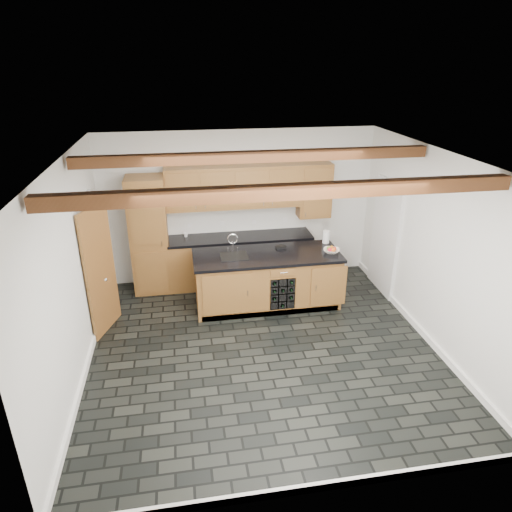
# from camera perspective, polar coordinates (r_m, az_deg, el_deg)

# --- Properties ---
(ground) EXTENTS (5.00, 5.00, 0.00)m
(ground) POSITION_cam_1_polar(r_m,az_deg,el_deg) (6.88, 0.88, -11.36)
(ground) COLOR black
(ground) RESTS_ON ground
(room_shell) EXTENTS (5.01, 5.00, 5.00)m
(room_shell) POSITION_cam_1_polar(r_m,az_deg,el_deg) (6.60, -0.60, 2.14)
(room_shell) COLOR white
(room_shell) RESTS_ON ground
(back_cabinetry) EXTENTS (3.65, 0.62, 2.20)m
(back_cabinetry) POSITION_cam_1_polar(r_m,az_deg,el_deg) (8.35, -4.40, 2.75)
(back_cabinetry) COLOR olive
(back_cabinetry) RESTS_ON ground
(island) EXTENTS (2.48, 0.96, 0.93)m
(island) POSITION_cam_1_polar(r_m,az_deg,el_deg) (7.78, 1.42, -2.96)
(island) COLOR olive
(island) RESTS_ON ground
(faucet) EXTENTS (0.45, 0.40, 0.34)m
(faucet) POSITION_cam_1_polar(r_m,az_deg,el_deg) (7.53, -2.78, 0.29)
(faucet) COLOR black
(faucet) RESTS_ON island
(kitchen_scale) EXTENTS (0.18, 0.11, 0.05)m
(kitchen_scale) POSITION_cam_1_polar(r_m,az_deg,el_deg) (7.83, 3.13, 1.15)
(kitchen_scale) COLOR black
(kitchen_scale) RESTS_ON island
(fruit_bowl) EXTENTS (0.34, 0.34, 0.07)m
(fruit_bowl) POSITION_cam_1_polar(r_m,az_deg,el_deg) (7.75, 9.41, 0.65)
(fruit_bowl) COLOR silver
(fruit_bowl) RESTS_ON island
(fruit_cluster) EXTENTS (0.16, 0.17, 0.07)m
(fruit_cluster) POSITION_cam_1_polar(r_m,az_deg,el_deg) (7.73, 9.42, 0.89)
(fruit_cluster) COLOR red
(fruit_cluster) RESTS_ON fruit_bowl
(paper_towel) EXTENTS (0.12, 0.12, 0.23)m
(paper_towel) POSITION_cam_1_polar(r_m,az_deg,el_deg) (8.11, 8.74, 2.39)
(paper_towel) COLOR white
(paper_towel) RESTS_ON island
(mug) EXTENTS (0.11, 0.11, 0.08)m
(mug) POSITION_cam_1_polar(r_m,az_deg,el_deg) (8.42, -8.78, 2.64)
(mug) COLOR white
(mug) RESTS_ON back_cabinetry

